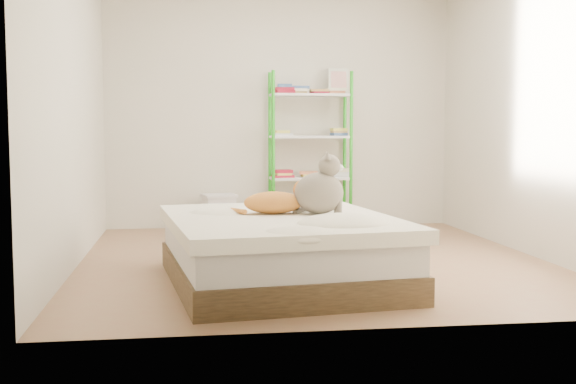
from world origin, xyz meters
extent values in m
cube|color=#91744F|center=(0.00, 0.00, 0.00)|extent=(3.80, 4.20, 0.01)
cube|color=beige|center=(0.00, 2.10, 1.30)|extent=(3.80, 0.01, 2.60)
cube|color=beige|center=(0.00, -2.10, 1.30)|extent=(3.80, 0.01, 2.60)
cube|color=beige|center=(-1.90, 0.00, 1.30)|extent=(0.01, 4.20, 2.60)
cube|color=beige|center=(1.90, 0.00, 1.30)|extent=(0.01, 4.20, 2.60)
cube|color=brown|center=(-0.39, -0.87, 0.09)|extent=(1.69, 2.01, 0.18)
cube|color=silver|center=(-0.39, -0.87, 0.29)|extent=(1.64, 1.95, 0.20)
cube|color=#F0E6CF|center=(-0.39, -0.87, 0.43)|extent=(1.72, 2.05, 0.09)
cylinder|color=green|center=(-0.12, 1.72, 0.85)|extent=(0.04, 0.04, 1.70)
cylinder|color=green|center=(-0.12, 2.04, 0.85)|extent=(0.04, 0.04, 1.70)
cylinder|color=green|center=(0.72, 1.72, 0.85)|extent=(0.04, 0.04, 1.70)
cylinder|color=green|center=(0.72, 2.04, 0.85)|extent=(0.04, 0.04, 1.70)
cube|color=silver|center=(0.30, 1.88, 0.10)|extent=(0.86, 0.34, 0.02)
cube|color=silver|center=(0.30, 1.88, 0.55)|extent=(0.86, 0.34, 0.02)
cube|color=silver|center=(0.30, 1.88, 1.00)|extent=(0.86, 0.34, 0.02)
cube|color=silver|center=(0.30, 1.88, 1.45)|extent=(0.86, 0.34, 0.02)
cube|color=#A7162B|center=(0.30, 1.88, 0.16)|extent=(0.20, 0.16, 0.09)
cube|color=#A7162B|center=(0.00, 1.88, 0.61)|extent=(0.20, 0.16, 0.09)
cube|color=#A7162B|center=(0.30, 1.88, 0.61)|extent=(0.20, 0.16, 0.09)
cube|color=#A7162B|center=(0.60, 1.88, 0.61)|extent=(0.20, 0.16, 0.09)
cube|color=#A7162B|center=(0.00, 1.88, 1.06)|extent=(0.20, 0.16, 0.09)
cube|color=#A7162B|center=(0.60, 1.88, 1.06)|extent=(0.20, 0.16, 0.09)
cube|color=#A7162B|center=(0.00, 1.88, 1.51)|extent=(0.20, 0.16, 0.09)
cube|color=#A7162B|center=(0.20, 1.88, 1.51)|extent=(0.20, 0.16, 0.09)
cube|color=#A7162B|center=(0.40, 1.88, 1.51)|extent=(0.20, 0.16, 0.09)
cube|color=#A7162B|center=(0.60, 1.88, 1.51)|extent=(0.20, 0.16, 0.09)
cube|color=beige|center=(0.62, 1.93, 1.60)|extent=(0.22, 0.06, 0.28)
cube|color=red|center=(0.62, 1.92, 1.60)|extent=(0.17, 0.04, 0.22)
cube|color=#A96848|center=(-0.21, 0.96, 0.17)|extent=(0.58, 0.51, 0.34)
cube|color=#4A2294|center=(-0.16, 0.76, 0.16)|extent=(0.29, 0.09, 0.08)
cube|color=#A96848|center=(-0.21, 0.77, 0.34)|extent=(0.51, 0.27, 0.11)
cube|color=white|center=(-0.69, 1.85, 0.18)|extent=(0.36, 0.33, 0.36)
cube|color=white|center=(-0.69, 1.85, 0.37)|extent=(0.39, 0.36, 0.03)
camera|label=1|loc=(-1.03, -5.85, 1.09)|focal=45.00mm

